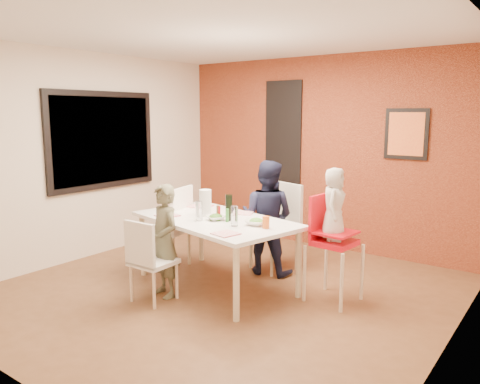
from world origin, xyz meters
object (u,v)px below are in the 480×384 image
Objects in this scene: chair_near at (148,257)px; wine_bottle at (229,207)px; high_chair at (330,238)px; child_near at (164,241)px; chair_left at (174,223)px; child_far at (267,217)px; chair_far at (280,221)px; toddler at (334,204)px; dining_table at (215,224)px; paper_towel_roll at (205,203)px.

chair_near is 3.05× the size of wine_bottle.
child_near reaches higher than high_chair.
child_near reaches higher than chair_left.
wine_bottle is (0.97, -0.14, 0.34)m from chair_left.
chair_near is at bearing 62.55° from child_far.
chair_far reaches higher than wine_bottle.
wine_bottle is at bearing 68.20° from chair_left.
high_chair is 0.36m from toddler.
dining_table is at bearing 62.70° from child_far.
child_near is 0.77m from wine_bottle.
child_far is at bearing -79.10° from chair_far.
paper_towel_roll is (0.62, -0.13, 0.35)m from chair_left.
child_far is at bearing -108.63° from chair_near.
wine_bottle is (0.43, 0.79, 0.43)m from chair_near.
toddler is at bearing 14.28° from paper_towel_roll.
wine_bottle is at bearing 93.33° from toddler.
toddler is 1.11m from wine_bottle.
dining_table is at bearing 113.11° from high_chair.
high_chair is at bearing 14.77° from paper_towel_roll.
paper_towel_roll is (0.08, 0.57, 0.32)m from child_near.
toddler reaches higher than wine_bottle.
paper_towel_roll is at bearing 177.15° from wine_bottle.
child_far reaches higher than high_chair.
chair_near is 0.92m from paper_towel_roll.
child_far is at bearing 77.02° from high_chair.
chair_near is 0.79× the size of high_chair.
child_near is at bearing 127.77° from high_chair.
dining_table is 0.84m from chair_near.
high_chair is at bearing -142.01° from chair_near.
chair_left is 2.07m from toddler.
chair_left is at bearing 168.59° from paper_towel_roll.
chair_far is (0.50, 1.73, 0.11)m from chair_near.
high_chair is 3.87× the size of wine_bottle.
toddler is at bearing -93.18° from high_chair.
chair_left is (-1.04, -0.80, -0.02)m from chair_far.
dining_table is at bearing -175.06° from wine_bottle.
toddler is 1.44m from paper_towel_roll.
chair_left reaches higher than chair_near.
wine_bottle is at bearing 69.24° from child_near.
dining_table is 7.19× the size of wine_bottle.
chair_near is at bearing -107.74° from dining_table.
wine_bottle is (0.18, 0.02, 0.21)m from dining_table.
high_chair is at bearing -13.62° from chair_far.
chair_far is 0.77× the size of child_far.
high_chair is 1.11m from wine_bottle.
paper_towel_roll reaches higher than chair_left.
high_chair reaches higher than dining_table.
child_far is (-0.97, 0.31, 0.03)m from high_chair.
paper_towel_roll is (-0.17, 0.03, 0.22)m from dining_table.
child_far is 0.81m from paper_towel_roll.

